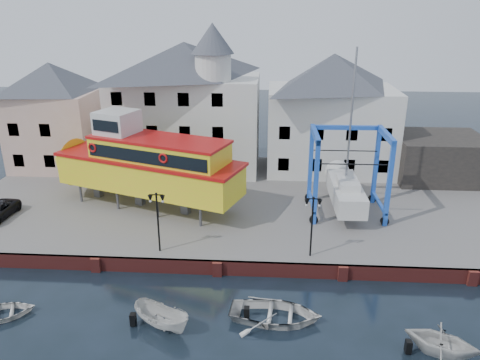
{
  "coord_description": "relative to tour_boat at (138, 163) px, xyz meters",
  "views": [
    {
      "loc": [
        3.18,
        -26.01,
        16.51
      ],
      "look_at": [
        1.0,
        7.0,
        4.0
      ],
      "focal_mm": 35.0,
      "sensor_mm": 36.0,
      "label": 1
    }
  ],
  "objects": [
    {
      "name": "shed_dark",
      "position": [
        26.3,
        8.29,
        -1.62
      ],
      "size": [
        8.0,
        7.0,
        4.0
      ],
      "primitive_type": "cube",
      "color": "black",
      "rests_on": "hardstanding"
    },
    {
      "name": "motorboat_d",
      "position": [
        -4.39,
        -13.81,
        -4.62
      ],
      "size": [
        4.38,
        3.83,
        0.76
      ],
      "primitive_type": "imported",
      "rotation": [
        0.0,
        0.0,
        1.97
      ],
      "color": "silver",
      "rests_on": "ground"
    },
    {
      "name": "building_white_right",
      "position": [
        16.3,
        10.29,
        1.98
      ],
      "size": [
        12.0,
        8.0,
        11.2
      ],
      "color": "silver",
      "rests_on": "hardstanding"
    },
    {
      "name": "hardstanding",
      "position": [
        7.3,
        2.29,
        -4.12
      ],
      "size": [
        44.0,
        22.0,
        1.0
      ],
      "primitive_type": "cube",
      "color": "#625F5D",
      "rests_on": "ground"
    },
    {
      "name": "tour_boat",
      "position": [
        0.0,
        0.0,
        0.0
      ],
      "size": [
        17.96,
        10.03,
        7.67
      ],
      "rotation": [
        0.0,
        0.0,
        -0.35
      ],
      "color": "#59595E",
      "rests_on": "hardstanding"
    },
    {
      "name": "quay_wall",
      "position": [
        7.3,
        -8.61,
        -4.12
      ],
      "size": [
        44.0,
        0.47,
        1.0
      ],
      "color": "maroon",
      "rests_on": "ground"
    },
    {
      "name": "ground",
      "position": [
        7.3,
        -8.71,
        -4.62
      ],
      "size": [
        140.0,
        140.0,
        0.0
      ],
      "primitive_type": "plane",
      "color": "black",
      "rests_on": "ground"
    },
    {
      "name": "travel_lift",
      "position": [
        16.5,
        0.27,
        -1.5
      ],
      "size": [
        5.98,
        8.41,
        12.66
      ],
      "rotation": [
        0.0,
        0.0,
        0.01
      ],
      "color": "blue",
      "rests_on": "hardstanding"
    },
    {
      "name": "motorboat_a",
      "position": [
        4.87,
        -14.03,
        -4.62
      ],
      "size": [
        3.86,
        2.97,
        1.41
      ],
      "primitive_type": "imported",
      "rotation": [
        0.0,
        0.0,
        1.07
      ],
      "color": "silver",
      "rests_on": "ground"
    },
    {
      "name": "motorboat_b",
      "position": [
        11.03,
        -13.05,
        -4.62
      ],
      "size": [
        5.39,
        4.08,
        1.05
      ],
      "primitive_type": "imported",
      "rotation": [
        0.0,
        0.0,
        1.48
      ],
      "color": "silver",
      "rests_on": "ground"
    },
    {
      "name": "building_white_main",
      "position": [
        2.43,
        9.68,
        2.73
      ],
      "size": [
        14.0,
        8.3,
        14.0
      ],
      "color": "silver",
      "rests_on": "hardstanding"
    },
    {
      "name": "lamp_post_left",
      "position": [
        3.3,
        -7.51,
        -0.44
      ],
      "size": [
        1.12,
        0.32,
        4.2
      ],
      "color": "black",
      "rests_on": "hardstanding"
    },
    {
      "name": "lamp_post_right",
      "position": [
        13.3,
        -7.51,
        -0.44
      ],
      "size": [
        1.12,
        0.32,
        4.2
      ],
      "color": "black",
      "rests_on": "hardstanding"
    },
    {
      "name": "motorboat_c",
      "position": [
        19.27,
        -15.25,
        -4.62
      ],
      "size": [
        4.56,
        4.32,
        1.89
      ],
      "primitive_type": "imported",
      "rotation": [
        0.0,
        0.0,
        1.14
      ],
      "color": "silver",
      "rests_on": "ground"
    },
    {
      "name": "building_pink",
      "position": [
        -10.7,
        9.29,
        1.53
      ],
      "size": [
        8.0,
        7.0,
        10.3
      ],
      "color": "tan",
      "rests_on": "hardstanding"
    }
  ]
}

